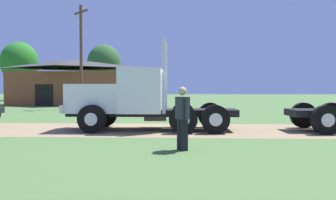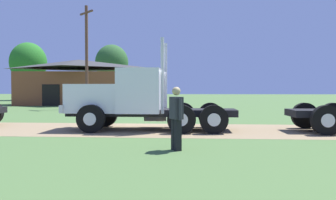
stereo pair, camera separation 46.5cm
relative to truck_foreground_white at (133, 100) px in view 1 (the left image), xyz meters
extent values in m
plane|color=#496A36|center=(0.12, 0.09, -1.27)|extent=(200.00, 200.00, 0.00)
cube|color=#8D7654|center=(0.12, 0.09, -1.27)|extent=(120.00, 5.13, 0.01)
cube|color=black|center=(0.84, 0.00, -0.52)|extent=(7.05, 1.65, 0.28)
cube|color=white|center=(-1.59, -0.04, 0.07)|extent=(2.19, 2.07, 1.19)
cube|color=silver|center=(-2.72, -0.05, -0.34)|extent=(0.19, 2.23, 0.32)
cube|color=white|center=(0.35, -0.01, 0.40)|extent=(1.77, 2.35, 1.84)
cube|color=#2D3D4C|center=(-0.53, -0.02, 0.76)|extent=(0.07, 1.94, 0.81)
cylinder|color=silver|center=(1.35, -0.92, 0.99)|extent=(0.14, 0.14, 3.03)
cylinder|color=silver|center=(1.33, 0.93, 0.99)|extent=(0.14, 0.14, 3.03)
cylinder|color=silver|center=(0.86, 1.02, -0.74)|extent=(1.01, 0.53, 0.52)
cylinder|color=black|center=(-1.47, -1.20, -0.71)|extent=(1.13, 0.32, 1.12)
cylinder|color=silver|center=(-1.47, -1.36, -0.71)|extent=(0.51, 0.05, 0.51)
cylinder|color=black|center=(-1.50, 1.13, -0.71)|extent=(1.13, 0.32, 1.12)
cylinder|color=silver|center=(-1.50, 1.29, -0.71)|extent=(0.51, 0.05, 0.51)
cylinder|color=black|center=(3.38, -1.13, -0.71)|extent=(1.13, 0.32, 1.12)
cylinder|color=silver|center=(3.38, -1.29, -0.71)|extent=(0.51, 0.05, 0.51)
cylinder|color=black|center=(3.34, 1.20, -0.71)|extent=(1.13, 0.32, 1.12)
cylinder|color=silver|center=(3.34, 1.36, -0.71)|extent=(0.51, 0.05, 0.51)
cylinder|color=black|center=(2.13, -1.15, -0.71)|extent=(1.13, 0.32, 1.12)
cylinder|color=silver|center=(2.13, -1.31, -0.71)|extent=(0.51, 0.05, 0.51)
cylinder|color=black|center=(2.09, 1.18, -0.71)|extent=(1.13, 0.32, 1.12)
cylinder|color=silver|center=(2.09, 1.34, -0.71)|extent=(0.51, 0.05, 0.51)
cylinder|color=black|center=(7.49, 1.15, -0.71)|extent=(1.15, 0.34, 1.14)
cylinder|color=silver|center=(7.48, 1.31, -0.71)|extent=(0.51, 0.06, 0.51)
cylinder|color=black|center=(7.58, -1.20, -0.71)|extent=(1.15, 0.34, 1.14)
cylinder|color=silver|center=(7.58, -1.36, -0.71)|extent=(0.51, 0.06, 0.51)
cylinder|color=black|center=(8.74, 1.20, -0.71)|extent=(1.15, 0.34, 1.14)
cylinder|color=silver|center=(8.73, 1.36, -0.71)|extent=(0.51, 0.06, 0.51)
cube|color=#2D2D33|center=(2.13, -4.89, -0.07)|extent=(0.43, 0.50, 0.63)
sphere|color=tan|center=(2.13, -4.89, 0.41)|extent=(0.24, 0.24, 0.24)
cube|color=black|center=(2.17, -4.97, -0.83)|extent=(0.23, 0.22, 0.89)
cube|color=black|center=(2.08, -4.80, -0.83)|extent=(0.23, 0.22, 0.89)
cylinder|color=#2D2D33|center=(2.25, -5.12, -0.10)|extent=(0.10, 0.10, 0.60)
cylinder|color=#2D2D33|center=(2.00, -4.65, -0.10)|extent=(0.10, 0.10, 0.60)
cube|color=brown|center=(-10.46, 24.06, 0.49)|extent=(12.07, 8.52, 3.53)
pyramid|color=#363636|center=(-10.46, 24.06, 3.26)|extent=(12.67, 8.95, 1.00)
cube|color=black|center=(-11.99, 19.98, -0.17)|extent=(1.80, 0.16, 2.20)
cylinder|color=brown|center=(-6.73, 15.14, 3.18)|extent=(0.26, 0.26, 8.92)
cube|color=brown|center=(-6.73, 15.14, 7.04)|extent=(1.64, 1.67, 0.14)
cylinder|color=#513823|center=(-22.91, 37.59, 0.53)|extent=(0.44, 0.44, 3.60)
ellipsoid|color=#287222|center=(-22.91, 37.59, 4.53)|extent=(5.52, 5.52, 6.07)
cylinder|color=#513823|center=(-10.97, 42.00, 0.65)|extent=(0.44, 0.44, 3.84)
ellipsoid|color=#2D5A2A|center=(-10.97, 42.00, 4.72)|extent=(5.38, 5.38, 5.92)
camera|label=1|loc=(2.20, -14.92, 0.48)|focal=37.83mm
camera|label=2|loc=(2.67, -14.89, 0.48)|focal=37.83mm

